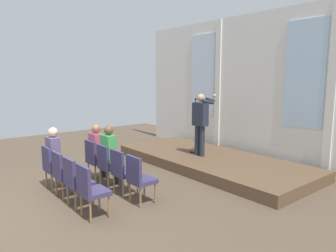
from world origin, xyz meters
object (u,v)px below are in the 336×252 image
(speaker, at_px, (201,120))
(chair_r1_c1, at_px, (63,171))
(chair_r0_c2, at_px, (122,169))
(chair_r1_c2, at_px, (76,179))
(chair_r0_c3, at_px, (139,177))
(chair_r1_c0, at_px, (53,165))
(chair_r1_c3, at_px, (90,188))
(mic_stand, at_px, (195,141))
(chair_r0_c1, at_px, (108,163))
(audience_r0_c0, at_px, (98,149))
(audience_r0_c1, at_px, (111,153))
(audience_r1_c0, at_px, (56,155))
(chair_r0_c0, at_px, (95,158))

(speaker, xyz_separation_m, chair_r1_c1, (-0.05, -3.78, -0.72))
(chair_r0_c2, distance_m, chair_r1_c2, 0.99)
(chair_r0_c2, relative_size, chair_r1_c1, 1.00)
(speaker, bearing_deg, chair_r0_c2, -78.65)
(chair_r0_c3, bearing_deg, chair_r1_c0, -151.62)
(chair_r1_c3, bearing_deg, mic_stand, 111.17)
(chair_r0_c3, xyz_separation_m, chair_r1_c2, (-0.61, -0.99, 0.00))
(chair_r0_c1, distance_m, chair_r0_c2, 0.61)
(mic_stand, height_order, audience_r0_c0, mic_stand)
(chair_r1_c3, bearing_deg, audience_r0_c1, 138.79)
(audience_r0_c0, relative_size, chair_r1_c1, 1.40)
(chair_r0_c1, relative_size, chair_r1_c0, 1.00)
(speaker, xyz_separation_m, mic_stand, (-0.35, 0.15, -0.65))
(audience_r1_c0, bearing_deg, speaker, 79.97)
(chair_r0_c2, distance_m, chair_r1_c1, 1.16)
(chair_r0_c3, xyz_separation_m, chair_r1_c0, (-1.82, -0.99, 0.00))
(chair_r1_c1, bearing_deg, audience_r1_c0, 172.49)
(chair_r0_c3, relative_size, chair_r1_c1, 1.00)
(chair_r1_c2, bearing_deg, chair_r0_c2, 90.00)
(chair_r0_c0, distance_m, chair_r0_c2, 1.22)
(audience_r0_c0, distance_m, chair_r1_c1, 1.24)
(audience_r0_c0, relative_size, chair_r0_c3, 1.40)
(chair_r1_c0, relative_size, audience_r1_c0, 0.70)
(chair_r0_c0, xyz_separation_m, chair_r1_c1, (0.61, -0.99, 0.00))
(chair_r0_c2, xyz_separation_m, chair_r0_c3, (0.61, 0.00, 0.00))
(chair_r1_c2, xyz_separation_m, chair_r1_c3, (0.61, 0.00, 0.00))
(chair_r0_c2, height_order, audience_r1_c0, audience_r1_c0)
(speaker, xyz_separation_m, audience_r1_c0, (-0.65, -3.70, -0.51))
(audience_r1_c0, bearing_deg, audience_r0_c0, 90.00)
(speaker, relative_size, chair_r0_c0, 1.79)
(mic_stand, relative_size, chair_r1_c0, 1.65)
(chair_r0_c2, xyz_separation_m, chair_r1_c2, (0.00, -0.99, 0.00))
(speaker, relative_size, chair_r1_c3, 1.79)
(chair_r0_c3, distance_m, audience_r1_c0, 2.05)
(speaker, height_order, chair_r0_c0, speaker)
(chair_r0_c1, distance_m, chair_r1_c1, 0.99)
(chair_r0_c0, xyz_separation_m, chair_r1_c2, (1.22, -0.99, 0.00))
(chair_r0_c2, bearing_deg, audience_r0_c1, 172.57)
(mic_stand, relative_size, chair_r0_c1, 1.65)
(chair_r0_c0, distance_m, chair_r1_c0, 0.99)
(chair_r0_c0, distance_m, audience_r0_c0, 0.21)
(mic_stand, distance_m, chair_r0_c2, 3.09)
(audience_r1_c0, bearing_deg, audience_r0_c1, 58.30)
(chair_r0_c2, distance_m, chair_r0_c3, 0.61)
(chair_r0_c1, height_order, chair_r1_c0, same)
(speaker, distance_m, audience_r0_c0, 2.84)
(audience_r1_c0, distance_m, chair_r1_c3, 1.84)
(chair_r0_c0, height_order, audience_r0_c0, audience_r0_c0)
(chair_r0_c1, bearing_deg, audience_r0_c0, 172.35)
(audience_r0_c0, distance_m, chair_r0_c2, 1.23)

